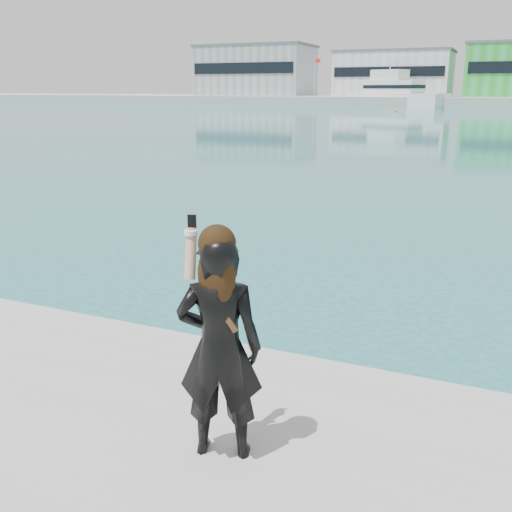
% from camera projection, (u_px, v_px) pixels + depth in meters
% --- Properties ---
extents(ground, '(500.00, 500.00, 0.00)m').
position_uv_depth(ground, '(239.00, 463.00, 5.70)').
color(ground, '#186571').
rests_on(ground, ground).
extents(far_quay, '(320.00, 40.00, 2.00)m').
position_uv_depth(far_quay, '(499.00, 101.00, 119.92)').
color(far_quay, '#9E9E99').
rests_on(far_quay, ground).
extents(warehouse_grey_left, '(26.52, 16.36, 11.50)m').
position_uv_depth(warehouse_grey_left, '(256.00, 70.00, 137.12)').
color(warehouse_grey_left, gray).
rests_on(warehouse_grey_left, far_quay).
extents(warehouse_white, '(24.48, 15.35, 9.50)m').
position_uv_depth(warehouse_white, '(394.00, 73.00, 124.87)').
color(warehouse_white, silver).
rests_on(warehouse_white, far_quay).
extents(flagpole_left, '(1.28, 0.16, 8.00)m').
position_uv_depth(flagpole_left, '(315.00, 74.00, 124.83)').
color(flagpole_left, silver).
rests_on(flagpole_left, far_quay).
extents(motor_yacht, '(20.67, 13.57, 9.42)m').
position_uv_depth(motor_yacht, '(395.00, 93.00, 113.04)').
color(motor_yacht, white).
rests_on(motor_yacht, ground).
extents(buoy_far, '(0.50, 0.50, 0.50)m').
position_uv_depth(buoy_far, '(395.00, 112.00, 92.27)').
color(buoy_far, '#D6B60B').
rests_on(buoy_far, ground).
extents(woman, '(0.75, 0.61, 1.90)m').
position_uv_depth(woman, '(219.00, 342.00, 4.31)').
color(woman, black).
rests_on(woman, near_quay).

